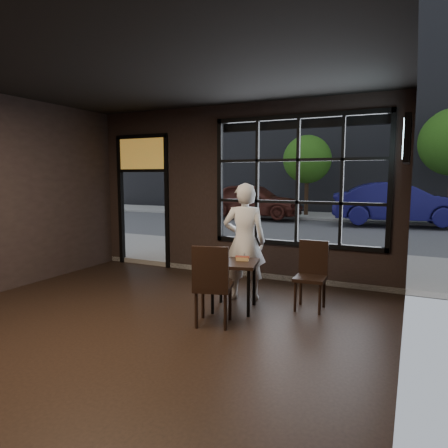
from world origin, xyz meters
The scene contains 17 objects.
floor centered at (0.00, 0.00, -0.01)m, with size 6.00×7.00×0.02m, color black.
ceiling centered at (0.00, 0.00, 3.21)m, with size 6.00×7.00×0.02m, color black.
wall_right centered at (3.00, 0.00, 1.60)m, with size 0.04×7.00×3.20m, color black.
window_frame centered at (1.20, 3.50, 1.80)m, with size 3.06×0.12×2.28m, color black.
stained_transom centered at (-2.10, 3.50, 2.35)m, with size 1.20×0.06×0.70m, color orange.
street_asphalt centered at (0.00, 24.00, -0.02)m, with size 60.00×41.00×0.04m, color #545456.
building_across centered at (0.00, 23.00, 7.50)m, with size 28.00×12.00×15.00m, color #5B5956.
cafe_table centered at (0.80, 1.69, 0.35)m, with size 0.64×0.64×0.70m, color black.
chair_near centered at (0.80, 1.06, 0.52)m, with size 0.45×0.45×1.05m, color black.
chair_window centered at (1.78, 2.15, 0.49)m, with size 0.42×0.42×0.97m, color black.
man centered at (0.74, 2.22, 0.89)m, with size 0.65×0.43×1.79m, color silver.
hotdog centered at (0.89, 1.79, 0.72)m, with size 0.20×0.08×0.06m, color tan, non-canonical shape.
cup centered at (0.53, 1.65, 0.74)m, with size 0.12×0.12×0.10m, color silver.
tv centered at (2.93, 2.63, 2.36)m, with size 0.12×1.04×0.61m, color black.
navy_car centered at (2.52, 12.77, 0.88)m, with size 1.64×4.71×1.55m, color #121049.
maroon_car centered at (-3.31, 12.88, 0.84)m, with size 1.74×4.32×1.47m, color #4C1F17.
tree_left centered at (-1.43, 14.85, 2.62)m, with size 2.18×2.18×3.72m.
Camera 1 is at (3.04, -3.35, 1.90)m, focal length 32.00 mm.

